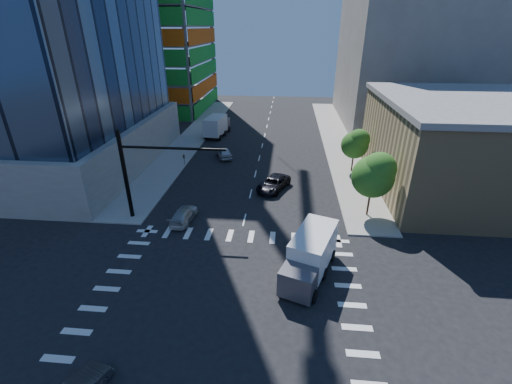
# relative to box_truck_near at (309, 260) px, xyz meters

# --- Properties ---
(ground) EXTENTS (160.00, 160.00, 0.00)m
(ground) POSITION_rel_box_truck_near_xyz_m (-5.99, -3.85, -1.52)
(ground) COLOR black
(ground) RESTS_ON ground
(road_markings) EXTENTS (20.00, 20.00, 0.01)m
(road_markings) POSITION_rel_box_truck_near_xyz_m (-5.99, -3.85, -1.51)
(road_markings) COLOR silver
(road_markings) RESTS_ON ground
(sidewalk_ne) EXTENTS (5.00, 60.00, 0.15)m
(sidewalk_ne) POSITION_rel_box_truck_near_xyz_m (6.51, 36.15, -1.44)
(sidewalk_ne) COLOR gray
(sidewalk_ne) RESTS_ON ground
(sidewalk_nw) EXTENTS (5.00, 60.00, 0.15)m
(sidewalk_nw) POSITION_rel_box_truck_near_xyz_m (-18.49, 36.15, -1.44)
(sidewalk_nw) COLOR gray
(sidewalk_nw) RESTS_ON ground
(commercial_building) EXTENTS (20.50, 22.50, 10.60)m
(commercial_building) POSITION_rel_box_truck_near_xyz_m (19.01, 18.15, 3.80)
(commercial_building) COLOR #A0895D
(commercial_building) RESTS_ON ground
(bg_building_ne) EXTENTS (24.00, 30.00, 28.00)m
(bg_building_ne) POSITION_rel_box_truck_near_xyz_m (21.01, 51.15, 12.48)
(bg_building_ne) COLOR slate
(bg_building_ne) RESTS_ON ground
(signal_mast_nw) EXTENTS (10.20, 0.40, 9.00)m
(signal_mast_nw) POSITION_rel_box_truck_near_xyz_m (-15.99, 7.65, 3.98)
(signal_mast_nw) COLOR black
(signal_mast_nw) RESTS_ON sidewalk_nw
(tree_south) EXTENTS (4.16, 4.16, 6.82)m
(tree_south) POSITION_rel_box_truck_near_xyz_m (6.64, 10.05, 3.17)
(tree_south) COLOR #382316
(tree_south) RESTS_ON sidewalk_ne
(tree_north) EXTENTS (3.54, 3.52, 5.78)m
(tree_north) POSITION_rel_box_truck_near_xyz_m (6.94, 22.05, 2.47)
(tree_north) COLOR #382316
(tree_north) RESTS_ON sidewalk_ne
(car_nb_far) EXTENTS (4.47, 6.02, 1.52)m
(car_nb_far) POSITION_rel_box_truck_near_xyz_m (-3.40, 15.58, -0.76)
(car_nb_far) COLOR black
(car_nb_far) RESTS_ON ground
(car_sb_near) EXTENTS (2.21, 4.70, 1.33)m
(car_sb_near) POSITION_rel_box_truck_near_xyz_m (-11.99, 7.45, -0.85)
(car_sb_near) COLOR silver
(car_sb_near) RESTS_ON ground
(car_sb_mid) EXTENTS (3.47, 4.87, 1.54)m
(car_sb_mid) POSITION_rel_box_truck_near_xyz_m (-11.26, 25.98, -0.75)
(car_sb_mid) COLOR #AEB0B6
(car_sb_mid) RESTS_ON ground
(box_truck_near) EXTENTS (4.86, 7.09, 3.43)m
(box_truck_near) POSITION_rel_box_truck_near_xyz_m (0.00, 0.00, 0.00)
(box_truck_near) COLOR black
(box_truck_near) RESTS_ON ground
(box_truck_far) EXTENTS (3.71, 7.10, 3.56)m
(box_truck_far) POSITION_rel_box_truck_near_xyz_m (-14.34, 37.24, 0.06)
(box_truck_far) COLOR black
(box_truck_far) RESTS_ON ground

